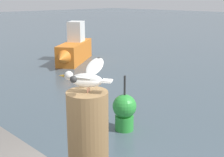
{
  "coord_description": "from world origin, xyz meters",
  "views": [
    {
      "loc": [
        1.52,
        -1.67,
        3.06
      ],
      "look_at": [
        -0.05,
        -0.11,
        2.45
      ],
      "focal_mm": 48.34,
      "sensor_mm": 36.0,
      "label": 1
    }
  ],
  "objects": [
    {
      "name": "boat_orange",
      "position": [
        -9.83,
        7.07,
        0.62
      ],
      "size": [
        2.83,
        3.55,
        1.91
      ],
      "color": "orange",
      "rests_on": "ground_plane"
    },
    {
      "name": "seagull",
      "position": [
        -0.05,
        -0.36,
        2.52
      ],
      "size": [
        0.43,
        0.58,
        0.2
      ],
      "color": "tan",
      "rests_on": "mooring_post"
    },
    {
      "name": "channel_buoy",
      "position": [
        -2.95,
        3.2,
        0.48
      ],
      "size": [
        0.56,
        0.56,
        1.33
      ],
      "color": "green",
      "rests_on": "ground_plane"
    }
  ]
}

